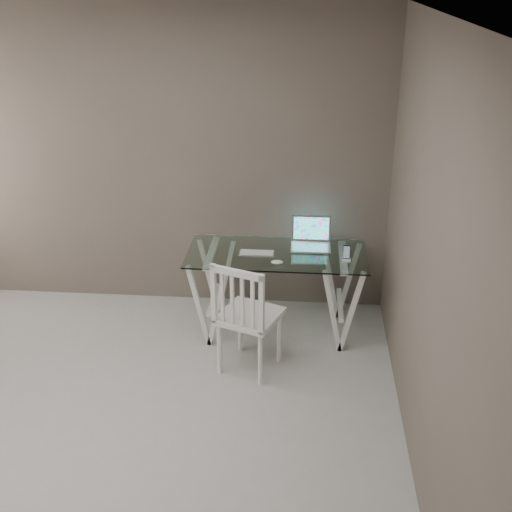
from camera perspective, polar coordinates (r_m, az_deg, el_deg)
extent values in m
plane|color=#B1AEA9|center=(4.51, -13.43, -17.09)|extent=(4.50, 4.50, 0.00)
cube|color=white|center=(3.42, -18.05, 19.26)|extent=(4.00, 4.50, 0.02)
cube|color=#675A50|center=(5.79, -8.17, 8.26)|extent=(4.00, 0.02, 2.70)
cube|color=#675A50|center=(3.63, 15.88, -2.64)|extent=(0.02, 4.50, 2.70)
cube|color=silver|center=(5.36, 1.86, 0.20)|extent=(1.50, 0.70, 0.01)
cube|color=white|center=(5.58, -3.85, -3.14)|extent=(0.24, 0.62, 0.72)
cube|color=white|center=(5.53, 7.52, -3.56)|extent=(0.24, 0.62, 0.72)
cube|color=white|center=(4.98, -0.57, -5.34)|extent=(0.56, 0.56, 0.04)
cylinder|color=white|center=(5.05, -3.27, -8.20)|extent=(0.04, 0.04, 0.45)
cylinder|color=white|center=(4.91, 0.39, -9.19)|extent=(0.04, 0.04, 0.45)
cylinder|color=white|center=(5.31, -1.42, -6.36)|extent=(0.04, 0.04, 0.45)
cylinder|color=white|center=(5.18, 2.09, -7.23)|extent=(0.04, 0.04, 0.45)
cube|color=white|center=(4.70, -1.68, -3.86)|extent=(0.42, 0.19, 0.49)
cube|color=silver|center=(5.47, 4.88, 0.79)|extent=(0.34, 0.23, 0.01)
cube|color=#19D899|center=(5.56, 4.93, 2.47)|extent=(0.34, 0.06, 0.22)
cube|color=silver|center=(5.35, 0.07, 0.28)|extent=(0.30, 0.13, 0.01)
ellipsoid|color=white|center=(5.16, 1.89, -0.55)|extent=(0.10, 0.06, 0.03)
cube|color=white|center=(5.27, 8.01, -0.34)|extent=(0.07, 0.07, 0.02)
cube|color=black|center=(5.25, 8.05, 0.35)|extent=(0.06, 0.03, 0.11)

